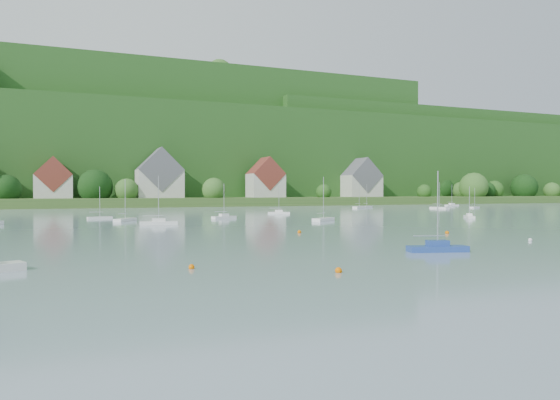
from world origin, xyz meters
TOP-DOWN VIEW (x-y plane):
  - far_shore_strip at (0.00, 200.00)m, footprint 600.00×60.00m
  - forested_ridge at (0.39, 268.57)m, footprint 620.00×181.22m
  - village_building_1 at (-30.00, 189.00)m, footprint 12.00×9.36m
  - village_building_2 at (5.00, 188.00)m, footprint 16.00×11.44m
  - village_building_3 at (45.00, 186.00)m, footprint 13.00×10.40m
  - village_building_4 at (90.00, 190.00)m, footprint 15.00×10.40m
  - near_sailboat_1 at (5.74, 35.76)m, footprint 5.57×2.84m
  - mooring_buoy_0 at (-8.17, 28.54)m, footprint 0.47×0.47m
  - mooring_buoy_2 at (19.80, 51.40)m, footprint 0.48×0.48m
  - mooring_buoy_3 at (2.72, 59.37)m, footprint 0.48×0.48m
  - mooring_buoy_4 at (21.62, 40.12)m, footprint 0.42×0.42m
  - mooring_buoy_5 at (-16.92, 33.86)m, footprint 0.43×0.43m
  - far_sailboat_cluster at (4.24, 116.47)m, footprint 192.36×74.95m

SIDE VIEW (x-z plane):
  - mooring_buoy_0 at x=-8.17m, z-range -0.24..0.24m
  - mooring_buoy_2 at x=19.80m, z-range -0.24..0.24m
  - mooring_buoy_3 at x=2.72m, z-range -0.24..0.24m
  - mooring_buoy_4 at x=21.62m, z-range -0.21..0.21m
  - mooring_buoy_5 at x=-16.92m, z-range -0.21..0.21m
  - far_sailboat_cluster at x=4.24m, z-range -3.98..4.73m
  - near_sailboat_1 at x=5.74m, z-range -3.21..4.03m
  - far_shore_strip at x=0.00m, z-range 0.00..3.00m
  - village_building_1 at x=-30.00m, z-range 1.75..15.75m
  - village_building_3 at x=45.00m, z-range 1.68..17.18m
  - village_building_4 at x=90.00m, z-range 1.34..17.84m
  - village_building_2 at x=5.00m, z-range 1.27..19.27m
  - forested_ridge at x=0.39m, z-range -12.06..57.83m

